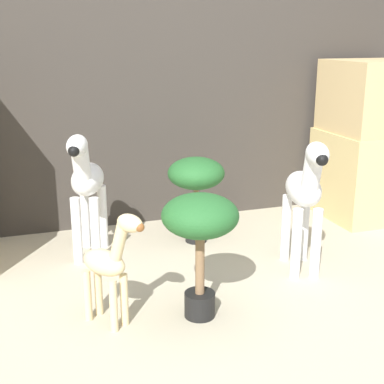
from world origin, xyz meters
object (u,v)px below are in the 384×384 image
(zebra_right, at_px, (305,194))
(zebra_left, at_px, (86,184))
(potted_palm_front, at_px, (196,178))
(giraffe_figurine, at_px, (109,263))
(potted_palm_back, at_px, (200,225))

(zebra_right, relative_size, zebra_left, 1.00)
(zebra_right, height_order, potted_palm_front, zebra_right)
(zebra_right, distance_m, giraffe_figurine, 1.09)
(giraffe_figurine, bearing_deg, potted_palm_front, 50.48)
(zebra_left, xyz_separation_m, potted_palm_front, (0.65, 0.04, -0.03))
(potted_palm_back, bearing_deg, potted_palm_front, 72.02)
(zebra_right, xyz_separation_m, zebra_left, (-1.04, 0.55, 0.00))
(zebra_right, height_order, potted_palm_back, zebra_right)
(zebra_right, distance_m, potted_palm_back, 0.72)
(giraffe_figurine, bearing_deg, zebra_left, 88.70)
(zebra_right, bearing_deg, zebra_left, 152.05)
(zebra_right, bearing_deg, potted_palm_back, -157.96)
(zebra_left, distance_m, potted_palm_front, 0.65)
(zebra_left, relative_size, giraffe_figurine, 1.38)
(zebra_right, distance_m, potted_palm_front, 0.71)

